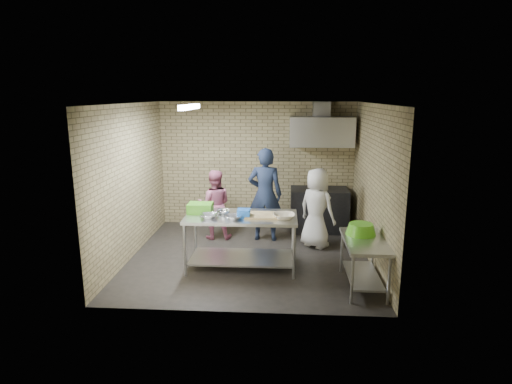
% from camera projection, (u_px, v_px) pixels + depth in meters
% --- Properties ---
extents(floor, '(4.20, 4.20, 0.00)m').
position_uv_depth(floor, '(250.00, 257.00, 7.66)').
color(floor, black).
rests_on(floor, ground).
extents(ceiling, '(4.20, 4.20, 0.00)m').
position_uv_depth(ceiling, '(249.00, 103.00, 7.06)').
color(ceiling, black).
rests_on(ceiling, ground).
extents(back_wall, '(4.20, 0.06, 2.70)m').
position_uv_depth(back_wall, '(257.00, 165.00, 9.30)').
color(back_wall, tan).
rests_on(back_wall, ground).
extents(front_wall, '(4.20, 0.06, 2.70)m').
position_uv_depth(front_wall, '(237.00, 215.00, 5.41)').
color(front_wall, tan).
rests_on(front_wall, ground).
extents(left_wall, '(0.06, 4.00, 2.70)m').
position_uv_depth(left_wall, '(130.00, 182.00, 7.49)').
color(left_wall, tan).
rests_on(left_wall, ground).
extents(right_wall, '(0.06, 4.00, 2.70)m').
position_uv_depth(right_wall, '(373.00, 185.00, 7.23)').
color(right_wall, tan).
rests_on(right_wall, ground).
extents(prep_table, '(1.82, 0.91, 0.91)m').
position_uv_depth(prep_table, '(241.00, 242.00, 7.09)').
color(prep_table, silver).
rests_on(prep_table, floor).
extents(side_counter, '(0.60, 1.20, 0.75)m').
position_uv_depth(side_counter, '(363.00, 263.00, 6.39)').
color(side_counter, silver).
rests_on(side_counter, floor).
extents(stove, '(1.20, 0.70, 0.90)m').
position_uv_depth(stove, '(319.00, 210.00, 9.08)').
color(stove, black).
rests_on(stove, floor).
extents(range_hood, '(1.30, 0.60, 0.60)m').
position_uv_depth(range_hood, '(321.00, 132.00, 8.76)').
color(range_hood, silver).
rests_on(range_hood, back_wall).
extents(hood_duct, '(0.35, 0.30, 0.30)m').
position_uv_depth(hood_duct, '(322.00, 109.00, 8.80)').
color(hood_duct, '#A5A8AD').
rests_on(hood_duct, back_wall).
extents(wall_shelf, '(0.80, 0.20, 0.04)m').
position_uv_depth(wall_shelf, '(335.00, 139.00, 8.96)').
color(wall_shelf, '#3F2B19').
rests_on(wall_shelf, back_wall).
extents(fluorescent_fixture, '(0.10, 1.25, 0.08)m').
position_uv_depth(fluorescent_fixture, '(190.00, 107.00, 7.13)').
color(fluorescent_fixture, white).
rests_on(fluorescent_fixture, ceiling).
extents(green_crate, '(0.40, 0.30, 0.16)m').
position_uv_depth(green_crate, '(200.00, 208.00, 7.13)').
color(green_crate, '#3D961B').
rests_on(green_crate, prep_table).
extents(blue_tub, '(0.20, 0.20, 0.13)m').
position_uv_depth(blue_tub, '(244.00, 213.00, 6.87)').
color(blue_tub, blue).
rests_on(blue_tub, prep_table).
extents(cutting_board, '(0.56, 0.43, 0.03)m').
position_uv_depth(cutting_board, '(263.00, 215.00, 6.94)').
color(cutting_board, tan).
rests_on(cutting_board, prep_table).
extents(mixing_bowl_a, '(0.31, 0.31, 0.07)m').
position_uv_depth(mixing_bowl_a, '(209.00, 216.00, 6.82)').
color(mixing_bowl_a, '#AEB1B5').
rests_on(mixing_bowl_a, prep_table).
extents(mixing_bowl_b, '(0.24, 0.24, 0.07)m').
position_uv_depth(mixing_bowl_b, '(223.00, 212.00, 7.05)').
color(mixing_bowl_b, silver).
rests_on(mixing_bowl_b, prep_table).
extents(mixing_bowl_c, '(0.29, 0.29, 0.06)m').
position_uv_depth(mixing_bowl_c, '(234.00, 217.00, 6.77)').
color(mixing_bowl_c, '#BABCC2').
rests_on(mixing_bowl_c, prep_table).
extents(ceramic_bowl, '(0.38, 0.38, 0.09)m').
position_uv_depth(ceramic_bowl, '(284.00, 216.00, 6.79)').
color(ceramic_bowl, beige).
rests_on(ceramic_bowl, prep_table).
extents(green_basin, '(0.46, 0.46, 0.17)m').
position_uv_depth(green_basin, '(361.00, 229.00, 6.53)').
color(green_basin, '#59C626').
rests_on(green_basin, side_counter).
extents(bottle_red, '(0.07, 0.07, 0.18)m').
position_uv_depth(bottle_red, '(323.00, 134.00, 8.96)').
color(bottle_red, '#B22619').
rests_on(bottle_red, wall_shelf).
extents(bottle_green, '(0.06, 0.06, 0.15)m').
position_uv_depth(bottle_green, '(342.00, 135.00, 8.93)').
color(bottle_green, green).
rests_on(bottle_green, wall_shelf).
extents(man_navy, '(0.70, 0.48, 1.85)m').
position_uv_depth(man_navy, '(265.00, 195.00, 8.39)').
color(man_navy, black).
rests_on(man_navy, floor).
extents(woman_pink, '(0.73, 0.59, 1.39)m').
position_uv_depth(woman_pink, '(215.00, 205.00, 8.51)').
color(woman_pink, '#C26689').
rests_on(woman_pink, floor).
extents(woman_white, '(0.88, 0.84, 1.51)m').
position_uv_depth(woman_white, '(317.00, 208.00, 8.03)').
color(woman_white, white).
rests_on(woman_white, floor).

